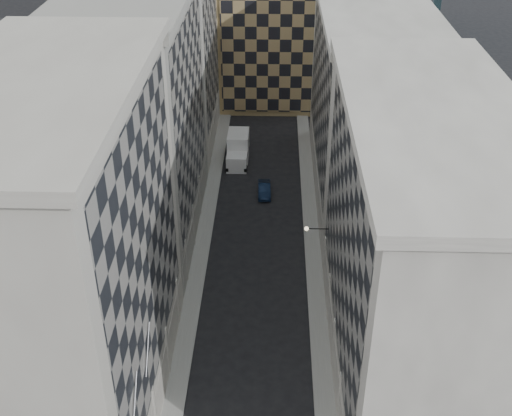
# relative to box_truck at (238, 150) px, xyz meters

# --- Properties ---
(sidewalk_west) EXTENTS (1.50, 100.00, 0.15)m
(sidewalk_west) POSITION_rel_box_truck_xyz_m (-2.47, -17.71, -1.35)
(sidewalk_west) COLOR gray
(sidewalk_west) RESTS_ON ground
(sidewalk_east) EXTENTS (1.50, 100.00, 0.15)m
(sidewalk_east) POSITION_rel_box_truck_xyz_m (8.03, -17.71, -1.35)
(sidewalk_east) COLOR gray
(sidewalk_east) RESTS_ON ground
(bldg_left_a) EXTENTS (10.80, 22.80, 23.70)m
(bldg_left_a) POSITION_rel_box_truck_xyz_m (-8.10, -36.71, 10.40)
(bldg_left_a) COLOR #A7A196
(bldg_left_a) RESTS_ON ground
(bldg_left_b) EXTENTS (10.80, 22.80, 22.70)m
(bldg_left_b) POSITION_rel_box_truck_xyz_m (-8.10, -14.71, 9.90)
(bldg_left_b) COLOR gray
(bldg_left_b) RESTS_ON ground
(bldg_left_c) EXTENTS (10.80, 22.80, 21.70)m
(bldg_left_c) POSITION_rel_box_truck_xyz_m (-8.10, 7.29, 9.40)
(bldg_left_c) COLOR #A7A196
(bldg_left_c) RESTS_ON ground
(bldg_right_a) EXTENTS (10.80, 26.80, 20.70)m
(bldg_right_a) POSITION_rel_box_truck_xyz_m (13.66, -32.71, 8.90)
(bldg_right_a) COLOR #A5A097
(bldg_right_a) RESTS_ON ground
(bldg_right_b) EXTENTS (10.80, 28.80, 19.70)m
(bldg_right_b) POSITION_rel_box_truck_xyz_m (13.67, -5.71, 8.43)
(bldg_right_b) COLOR #A5A097
(bldg_right_b) RESTS_ON ground
(tan_block) EXTENTS (16.80, 14.80, 18.80)m
(tan_block) POSITION_rel_box_truck_xyz_m (4.78, 20.19, 8.01)
(tan_block) COLOR tan
(tan_block) RESTS_ON ground
(flagpoles_left) EXTENTS (0.10, 6.33, 2.33)m
(flagpoles_left) POSITION_rel_box_truck_xyz_m (-3.12, -41.71, 6.58)
(flagpoles_left) COLOR gray
(flagpoles_left) RESTS_ON ground
(bracket_lamp) EXTENTS (1.98, 0.36, 0.36)m
(bracket_lamp) POSITION_rel_box_truck_xyz_m (7.16, -23.71, 4.78)
(bracket_lamp) COLOR black
(bracket_lamp) RESTS_ON ground
(box_truck) EXTENTS (2.49, 5.98, 3.27)m
(box_truck) POSITION_rel_box_truck_xyz_m (0.00, 0.00, 0.00)
(box_truck) COLOR white
(box_truck) RESTS_ON ground
(dark_car) EXTENTS (1.44, 3.81, 1.24)m
(dark_car) POSITION_rel_box_truck_xyz_m (3.26, -7.79, -0.80)
(dark_car) COLOR #0F1C37
(dark_car) RESTS_ON ground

